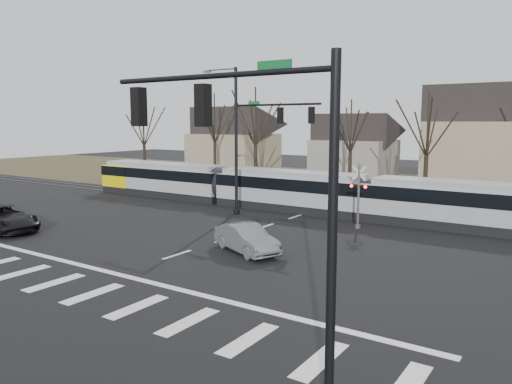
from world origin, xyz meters
The scene contains 16 objects.
ground centered at (0.00, 0.00, 0.00)m, with size 140.00×140.00×0.00m, color black.
grass_verge centered at (0.00, 32.00, 0.01)m, with size 140.00×28.00×0.01m, color #38331E.
crosswalk centered at (0.00, -4.00, 0.01)m, with size 27.00×2.60×0.01m.
stop_line centered at (0.00, -1.80, 0.01)m, with size 28.00×0.35×0.01m, color silver.
lane_dashes centered at (0.00, 16.00, 0.01)m, with size 0.18×30.00×0.01m.
rail_pair centered at (0.00, 15.80, 0.03)m, with size 90.00×1.52×0.06m.
tram centered at (-1.66, 16.00, 1.59)m, with size 38.41×2.85×2.91m.
sedan centered at (2.58, 4.27, 0.71)m, with size 4.52×3.14×1.41m, color slate.
suv centered at (-12.39, 0.27, 0.77)m, with size 5.79×3.17×1.54m, color black.
signal_pole_near_right centered at (10.11, -6.00, 5.17)m, with size 6.72×0.44×8.00m.
signal_pole_far centered at (-2.41, 12.50, 5.70)m, with size 9.28×0.44×10.20m.
rail_crossing_signal centered at (5.00, 12.79, 1.89)m, with size 1.08×0.36×4.00m.
tree_row centered at (2.00, 26.00, 5.00)m, with size 59.20×7.20×10.00m.
house_a centered at (-20.00, 34.00, 4.46)m, with size 9.72×8.64×8.60m.
house_b centered at (-5.00, 36.00, 3.97)m, with size 8.64×7.56×7.65m.
house_c centered at (9.00, 33.00, 5.23)m, with size 10.80×8.64×10.10m.
Camera 1 is at (16.49, -15.72, 6.50)m, focal length 35.00 mm.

